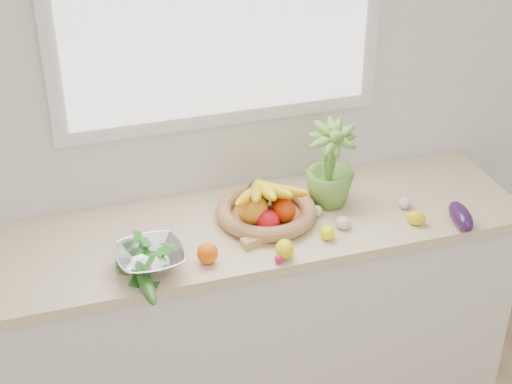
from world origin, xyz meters
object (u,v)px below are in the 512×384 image
object	(u,v)px
potted_herb	(330,164)
colander_with_spinach	(150,254)
fruit_basket	(265,206)
eggplant	(461,216)
apple	(268,221)
cucumber	(145,282)

from	to	relation	value
potted_herb	colander_with_spinach	distance (m)	0.81
fruit_basket	colander_with_spinach	distance (m)	0.53
fruit_basket	colander_with_spinach	world-z (taller)	fruit_basket
eggplant	potted_herb	size ratio (longest dim) A/B	0.54
apple	eggplant	xyz separation A→B (m)	(0.72, -0.18, -0.01)
cucumber	fruit_basket	bearing A→B (deg)	29.19
cucumber	potted_herb	world-z (taller)	potted_herb
apple	cucumber	world-z (taller)	apple
potted_herb	eggplant	bearing A→B (deg)	-35.19
apple	eggplant	bearing A→B (deg)	-13.91
apple	colander_with_spinach	distance (m)	0.48
apple	fruit_basket	world-z (taller)	fruit_basket
apple	eggplant	size ratio (longest dim) A/B	0.47
eggplant	apple	bearing A→B (deg)	166.09
apple	potted_herb	bearing A→B (deg)	22.29
eggplant	fruit_basket	bearing A→B (deg)	159.17
fruit_basket	eggplant	bearing A→B (deg)	-20.83
cucumber	apple	bearing A→B (deg)	22.02
apple	eggplant	distance (m)	0.75
eggplant	fruit_basket	size ratio (longest dim) A/B	0.48
eggplant	potted_herb	distance (m)	0.54
potted_herb	fruit_basket	distance (m)	0.31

